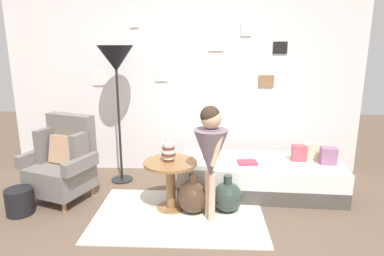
% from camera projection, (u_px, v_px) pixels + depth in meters
% --- Properties ---
extents(ground_plane, '(12.00, 12.00, 0.00)m').
position_uv_depth(ground_plane, '(171.00, 245.00, 2.99)').
color(ground_plane, brown).
extents(gallery_wall, '(4.80, 0.12, 2.60)m').
position_uv_depth(gallery_wall, '(184.00, 78.00, 4.57)').
color(gallery_wall, silver).
rests_on(gallery_wall, ground).
extents(rug, '(1.76, 1.18, 0.01)m').
position_uv_depth(rug, '(179.00, 215.00, 3.52)').
color(rug, silver).
rests_on(rug, ground).
extents(armchair, '(0.88, 0.77, 0.97)m').
position_uv_depth(armchair, '(64.00, 162.00, 3.83)').
color(armchair, '#9E7042').
rests_on(armchair, ground).
extents(daybed, '(1.94, 0.90, 0.40)m').
position_uv_depth(daybed, '(259.00, 176.00, 4.05)').
color(daybed, '#4C4742').
rests_on(daybed, ground).
extents(pillow_head, '(0.18, 0.13, 0.20)m').
position_uv_depth(pillow_head, '(328.00, 156.00, 3.85)').
color(pillow_head, gray).
rests_on(pillow_head, daybed).
extents(pillow_mid, '(0.22, 0.14, 0.20)m').
position_uv_depth(pillow_mid, '(312.00, 151.00, 4.04)').
color(pillow_mid, beige).
rests_on(pillow_mid, daybed).
extents(pillow_back, '(0.17, 0.13, 0.19)m').
position_uv_depth(pillow_back, '(299.00, 153.00, 3.97)').
color(pillow_back, '#D64C56').
rests_on(pillow_back, daybed).
extents(side_table, '(0.57, 0.57, 0.54)m').
position_uv_depth(side_table, '(171.00, 175.00, 3.57)').
color(side_table, olive).
rests_on(side_table, ground).
extents(vase_striped, '(0.15, 0.15, 0.26)m').
position_uv_depth(vase_striped, '(169.00, 152.00, 3.53)').
color(vase_striped, brown).
rests_on(vase_striped, side_table).
extents(floor_lamp, '(0.44, 0.44, 1.75)m').
position_uv_depth(floor_lamp, '(116.00, 63.00, 4.07)').
color(floor_lamp, black).
rests_on(floor_lamp, ground).
extents(person_child, '(0.34, 0.34, 1.19)m').
position_uv_depth(person_child, '(211.00, 148.00, 3.26)').
color(person_child, '#D8AD8E').
rests_on(person_child, ground).
extents(book_on_daybed, '(0.23, 0.18, 0.03)m').
position_uv_depth(book_on_daybed, '(247.00, 162.00, 3.89)').
color(book_on_daybed, '#C33448').
rests_on(book_on_daybed, daybed).
extents(demijohn_near, '(0.35, 0.35, 0.43)m').
position_uv_depth(demijohn_near, '(193.00, 197.00, 3.55)').
color(demijohn_near, '#473323').
rests_on(demijohn_near, ground).
extents(demijohn_far, '(0.32, 0.32, 0.41)m').
position_uv_depth(demijohn_far, '(227.00, 197.00, 3.57)').
color(demijohn_far, '#2D3D33').
rests_on(demijohn_far, ground).
extents(magazine_basket, '(0.28, 0.28, 0.28)m').
position_uv_depth(magazine_basket, '(20.00, 201.00, 3.52)').
color(magazine_basket, black).
rests_on(magazine_basket, ground).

